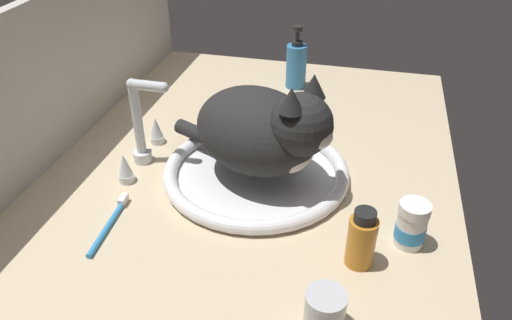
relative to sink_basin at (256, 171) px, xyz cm
name	(u,v)px	position (x,y,z in cm)	size (l,w,h in cm)	color
countertop	(256,167)	(5.45, 1.44, -2.74)	(111.72, 82.54, 3.00)	#CCB793
backsplash_wall	(62,77)	(5.45, 43.91, 13.59)	(111.72, 2.40, 35.66)	beige
sink_basin	(256,171)	(0.00, 0.00, 0.00)	(37.45, 37.45, 2.79)	white
faucet	(142,132)	(0.00, 24.17, 5.88)	(18.57, 9.64, 18.87)	silver
cat	(265,130)	(-0.86, -1.92, 10.34)	(27.98, 35.88, 21.09)	black
soap_pump_bottle	(296,65)	(44.35, -0.32, 5.11)	(5.44, 5.44, 16.98)	teal
amber_bottle	(362,239)	(-19.41, -21.83, 3.67)	(4.63, 4.63, 10.53)	#C67A23
pill_bottle	(411,226)	(-12.92, -29.68, 2.67)	(5.19, 5.19, 8.40)	white
metal_jar	(325,312)	(-33.55, -17.91, 2.12)	(5.82, 5.82, 6.67)	#B2B5BA
toothbrush	(110,223)	(-20.81, 21.62, -0.61)	(16.00, 2.20, 1.70)	#338CD1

